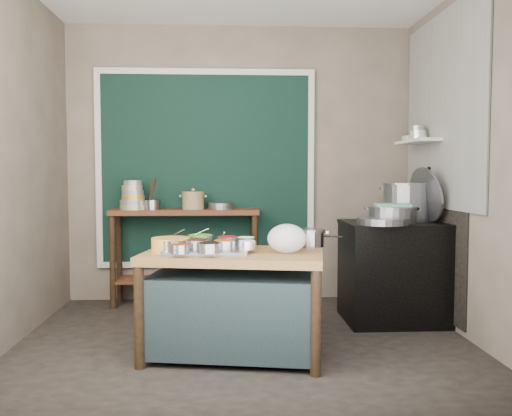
{
  "coord_description": "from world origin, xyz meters",
  "views": [
    {
      "loc": [
        -0.14,
        -4.1,
        1.3
      ],
      "look_at": [
        0.1,
        0.25,
        1.02
      ],
      "focal_mm": 38.0,
      "sensor_mm": 36.0,
      "label": 1
    }
  ],
  "objects": [
    {
      "name": "pot_lid",
      "position": [
        1.6,
        0.53,
        1.12
      ],
      "size": [
        0.21,
        0.5,
        0.48
      ],
      "primitive_type": "cylinder",
      "rotation": [
        0.0,
        1.36,
        0.18
      ],
      "color": "gray",
      "rests_on": "stove_top"
    },
    {
      "name": "shallow_pan",
      "position": [
        1.16,
        0.32,
        0.91
      ],
      "size": [
        0.45,
        0.45,
        0.06
      ],
      "primitive_type": "cylinder",
      "rotation": [
        0.0,
        0.0,
        0.07
      ],
      "color": "gray",
      "rests_on": "stove_top"
    },
    {
      "name": "condiment_bowls",
      "position": [
        -0.3,
        -0.3,
        0.81
      ],
      "size": [
        0.67,
        0.52,
        0.08
      ],
      "color": "gray",
      "rests_on": "condiment_tray"
    },
    {
      "name": "soot_patch",
      "position": [
        1.74,
        0.65,
        0.7
      ],
      "size": [
        0.01,
        1.3,
        1.3
      ],
      "primitive_type": "cube",
      "color": "black",
      "rests_on": "right_wall"
    },
    {
      "name": "steamer",
      "position": [
        1.29,
        0.48,
        0.95
      ],
      "size": [
        0.54,
        0.54,
        0.14
      ],
      "primitive_type": null,
      "rotation": [
        0.0,
        0.0,
        -0.3
      ],
      "color": "gray",
      "rests_on": "stove_top"
    },
    {
      "name": "plastic_bag_b",
      "position": [
        0.33,
        -0.23,
        0.83
      ],
      "size": [
        0.23,
        0.2,
        0.17
      ],
      "primitive_type": "ellipsoid",
      "rotation": [
        0.0,
        0.0,
        0.03
      ],
      "color": "white",
      "rests_on": "prep_table"
    },
    {
      "name": "right_wall",
      "position": [
        1.76,
        0.0,
        1.4
      ],
      "size": [
        0.02,
        3.0,
        2.8
      ],
      "primitive_type": "cube",
      "color": "#786A5C",
      "rests_on": "floor"
    },
    {
      "name": "curtain_panel",
      "position": [
        -0.35,
        1.47,
        1.35
      ],
      "size": [
        2.1,
        0.02,
        1.9
      ],
      "primitive_type": "cube",
      "color": "black",
      "rests_on": "back_wall"
    },
    {
      "name": "back_wall",
      "position": [
        0.0,
        1.51,
        1.4
      ],
      "size": [
        3.5,
        0.02,
        2.8
      ],
      "primitive_type": "cube",
      "color": "#786A5C",
      "rests_on": "floor"
    },
    {
      "name": "prep_table",
      "position": [
        -0.09,
        -0.3,
        0.38
      ],
      "size": [
        1.35,
        0.92,
        0.75
      ],
      "primitive_type": "cube",
      "rotation": [
        0.0,
        0.0,
        -0.17
      ],
      "color": "olive",
      "rests_on": "floor"
    },
    {
      "name": "ceramic_crock",
      "position": [
        -0.47,
        1.26,
        1.03
      ],
      "size": [
        0.26,
        0.26,
        0.15
      ],
      "primitive_type": null,
      "rotation": [
        0.0,
        0.0,
        -0.15
      ],
      "color": "olive",
      "rests_on": "back_counter"
    },
    {
      "name": "wall_shelf",
      "position": [
        1.63,
        0.85,
        1.6
      ],
      "size": [
        0.22,
        0.7,
        0.03
      ],
      "primitive_type": "cube",
      "color": "beige",
      "rests_on": "right_wall"
    },
    {
      "name": "saucepan",
      "position": [
        0.48,
        -0.04,
        0.82
      ],
      "size": [
        0.3,
        0.3,
        0.13
      ],
      "primitive_type": null,
      "rotation": [
        0.0,
        0.0,
        -0.3
      ],
      "color": "gray",
      "rests_on": "prep_table"
    },
    {
      "name": "wide_bowl",
      "position": [
        -0.19,
        1.27,
        0.98
      ],
      "size": [
        0.34,
        0.34,
        0.06
      ],
      "primitive_type": "cylinder",
      "rotation": [
        0.0,
        0.0,
        0.41
      ],
      "color": "gray",
      "rests_on": "back_counter"
    },
    {
      "name": "back_counter",
      "position": [
        -0.55,
        1.28,
        0.47
      ],
      "size": [
        1.45,
        0.4,
        0.95
      ],
      "primitive_type": "cube",
      "color": "#512A17",
      "rests_on": "floor"
    },
    {
      "name": "stock_pot",
      "position": [
        1.47,
        0.65,
        1.05
      ],
      "size": [
        0.51,
        0.51,
        0.34
      ],
      "primitive_type": null,
      "rotation": [
        0.0,
        0.0,
        -0.2
      ],
      "color": "gray",
      "rests_on": "stove_top"
    },
    {
      "name": "yellow_basin",
      "position": [
        -0.53,
        -0.3,
        0.8
      ],
      "size": [
        0.28,
        0.28,
        0.1
      ],
      "primitive_type": "cylinder",
      "rotation": [
        0.0,
        0.0,
        -0.04
      ],
      "color": "gold",
      "rests_on": "prep_table"
    },
    {
      "name": "plastic_bag_a",
      "position": [
        0.28,
        -0.38,
        0.85
      ],
      "size": [
        0.3,
        0.27,
        0.2
      ],
      "primitive_type": "ellipsoid",
      "rotation": [
        0.0,
        0.0,
        -0.14
      ],
      "color": "white",
      "rests_on": "prep_table"
    },
    {
      "name": "tile_panel",
      "position": [
        1.74,
        0.55,
        1.85
      ],
      "size": [
        0.02,
        1.7,
        1.7
      ],
      "primitive_type": "cube",
      "color": "#B2B2AA",
      "rests_on": "right_wall"
    },
    {
      "name": "stove_block",
      "position": [
        1.35,
        0.55,
        0.42
      ],
      "size": [
        0.9,
        0.68,
        0.85
      ],
      "primitive_type": "cube",
      "color": "black",
      "rests_on": "floor"
    },
    {
      "name": "curtain_frame",
      "position": [
        -0.35,
        1.46,
        1.35
      ],
      "size": [
        2.22,
        0.03,
        2.02
      ],
      "primitive_type": null,
      "color": "beige",
      "rests_on": "back_wall"
    },
    {
      "name": "shelf_bowl_stack",
      "position": [
        1.63,
        0.85,
        1.67
      ],
      "size": [
        0.16,
        0.16,
        0.13
      ],
      "color": "silver",
      "rests_on": "wall_shelf"
    },
    {
      "name": "floor",
      "position": [
        0.0,
        0.0,
        -0.01
      ],
      "size": [
        3.5,
        3.0,
        0.02
      ],
      "primitive_type": "cube",
      "color": "#2D2722",
      "rests_on": "ground"
    },
    {
      "name": "green_cloth",
      "position": [
        1.29,
        0.48,
        1.03
      ],
      "size": [
        0.33,
        0.27,
        0.02
      ],
      "primitive_type": "cube",
      "rotation": [
        0.0,
        0.0,
        -0.16
      ],
      "color": "#5F9E81",
      "rests_on": "steamer"
    },
    {
      "name": "bowl_stack",
      "position": [
        -1.06,
        1.24,
        1.07
      ],
      "size": [
        0.25,
        0.25,
        0.29
      ],
      "color": "tan",
      "rests_on": "back_counter"
    },
    {
      "name": "stove_top",
      "position": [
        1.35,
        0.55,
        0.86
      ],
      "size": [
        0.92,
        0.69,
        0.03
      ],
      "primitive_type": "cube",
      "color": "black",
      "rests_on": "stove_block"
    },
    {
      "name": "shelf_bowl_green",
      "position": [
        1.63,
        1.08,
        1.64
      ],
      "size": [
        0.16,
        0.16,
        0.05
      ],
      "primitive_type": "cylinder",
      "rotation": [
        0.0,
        0.0,
        -0.13
      ],
      "color": "gray",
      "rests_on": "wall_shelf"
    },
    {
      "name": "condiment_tray",
      "position": [
        -0.28,
        -0.31,
        0.76
      ],
      "size": [
        0.6,
        0.44,
        0.03
      ],
      "primitive_type": "cube",
      "rotation": [
        0.0,
        0.0,
        -0.05
      ],
      "color": "gray",
      "rests_on": "prep_table"
    },
    {
      "name": "left_wall",
      "position": [
        -1.76,
        0.0,
        1.4
      ],
      "size": [
        0.02,
        3.0,
        2.8
      ],
      "primitive_type": "cube",
      "color": "#786A5C",
      "rests_on": "floor"
    },
    {
      "name": "utensil_cup",
      "position": [
        -0.86,
        1.23,
        1.0
      ],
      "size": [
        0.17,
        0.17,
        0.1
      ],
      "primitive_type": "cylinder",
      "rotation": [
        0.0,
        0.0,
        0.09
      ],
      "color": "gray",
      "rests_on": "back_counter"
    }
  ]
}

